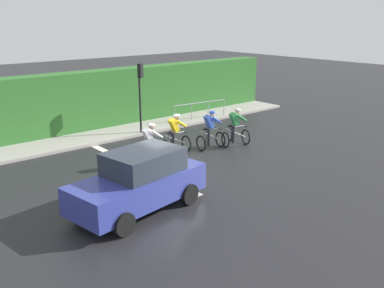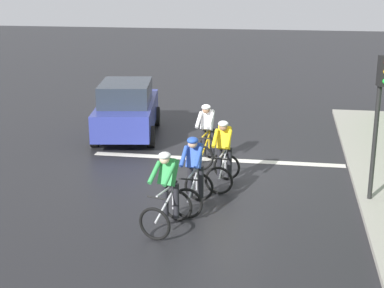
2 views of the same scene
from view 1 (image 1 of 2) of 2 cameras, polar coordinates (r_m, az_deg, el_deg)
ground_plane at (r=16.75m, az=-3.74°, el=-2.21°), size 80.00×80.00×0.00m
sidewalk_kerb at (r=21.73m, az=-7.25°, el=2.30°), size 2.80×19.03×0.12m
stone_wall_low at (r=22.42m, az=-8.53°, el=3.30°), size 0.44×19.03×0.58m
hedge_wall at (r=22.43m, az=-9.06°, el=6.31°), size 1.10×19.03×2.89m
road_marking_stop_line at (r=16.12m, az=-7.13°, el=-3.06°), size 7.00×0.30×0.01m
cyclist_lead at (r=18.44m, az=5.81°, el=2.11°), size 0.93×1.22×1.66m
cyclist_second at (r=17.91m, az=2.45°, el=1.74°), size 0.78×1.14×1.66m
cyclist_mid at (r=17.33m, az=-2.28°, el=1.23°), size 0.76×1.13×1.66m
cyclist_fourth at (r=15.89m, az=-5.64°, el=-0.29°), size 0.81×1.15×1.66m
car_navy at (r=12.38m, az=-7.04°, el=-4.98°), size 2.37×4.32×1.76m
traffic_light_near_crossing at (r=20.08m, az=-6.92°, el=7.44°), size 0.25×0.30×3.34m
pedestrian_railing_kerbside at (r=22.85m, az=1.09°, el=4.99°), size 0.45×3.21×1.03m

